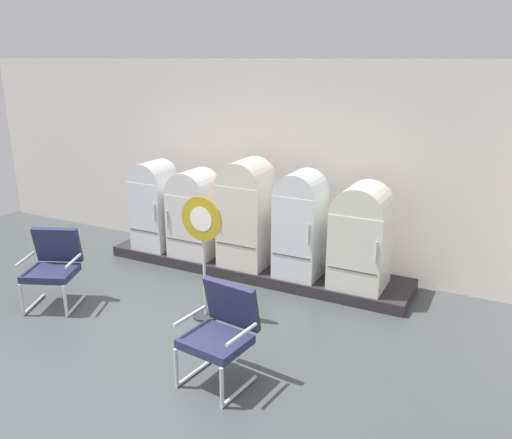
# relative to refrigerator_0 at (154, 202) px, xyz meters

# --- Properties ---
(ground) EXTENTS (12.00, 10.00, 0.05)m
(ground) POSITION_rel_refrigerator_0_xyz_m (1.73, -2.88, -0.94)
(ground) COLOR #424749
(back_wall) EXTENTS (11.76, 0.12, 3.13)m
(back_wall) POSITION_rel_refrigerator_0_xyz_m (1.73, 0.78, 0.66)
(back_wall) COLOR silver
(back_wall) RESTS_ON ground
(display_plinth) EXTENTS (4.75, 0.95, 0.16)m
(display_plinth) POSITION_rel_refrigerator_0_xyz_m (1.73, 0.14, -0.84)
(display_plinth) COLOR #2A262A
(display_plinth) RESTS_ON ground
(refrigerator_0) EXTENTS (0.60, 0.62, 1.43)m
(refrigerator_0) POSITION_rel_refrigerator_0_xyz_m (0.00, 0.00, 0.00)
(refrigerator_0) COLOR silver
(refrigerator_0) RESTS_ON display_plinth
(refrigerator_1) EXTENTS (0.70, 0.64, 1.36)m
(refrigerator_1) POSITION_rel_refrigerator_0_xyz_m (0.77, 0.01, -0.05)
(refrigerator_1) COLOR silver
(refrigerator_1) RESTS_ON display_plinth
(refrigerator_2) EXTENTS (0.69, 0.68, 1.60)m
(refrigerator_2) POSITION_rel_refrigerator_0_xyz_m (1.67, 0.03, 0.09)
(refrigerator_2) COLOR silver
(refrigerator_2) RESTS_ON display_plinth
(refrigerator_3) EXTENTS (0.61, 0.62, 1.51)m
(refrigerator_3) POSITION_rel_refrigerator_0_xyz_m (2.53, -0.00, 0.05)
(refrigerator_3) COLOR white
(refrigerator_3) RESTS_ON display_plinth
(refrigerator_4) EXTENTS (0.72, 0.71, 1.42)m
(refrigerator_4) POSITION_rel_refrigerator_0_xyz_m (3.39, 0.05, -0.02)
(refrigerator_4) COLOR silver
(refrigerator_4) RESTS_ON display_plinth
(armchair_left) EXTENTS (0.83, 0.84, 1.02)m
(armchair_left) POSITION_rel_refrigerator_0_xyz_m (-0.11, -2.01, -0.34)
(armchair_left) COLOR silver
(armchair_left) RESTS_ON ground
(armchair_right) EXTENTS (0.73, 0.72, 1.02)m
(armchair_right) POSITION_rel_refrigerator_0_xyz_m (2.71, -2.47, -0.34)
(armchair_right) COLOR silver
(armchair_right) RESTS_ON ground
(sign_stand) EXTENTS (0.55, 0.32, 1.58)m
(sign_stand) POSITION_rel_refrigerator_0_xyz_m (1.85, -1.44, -0.06)
(sign_stand) COLOR #2D2D30
(sign_stand) RESTS_ON ground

